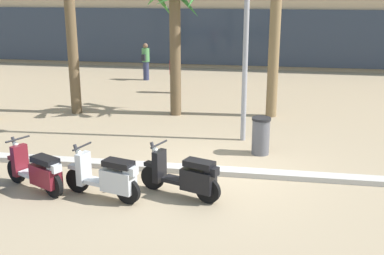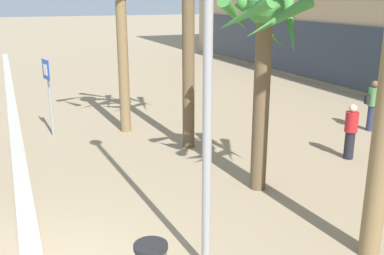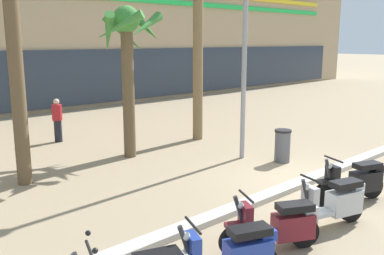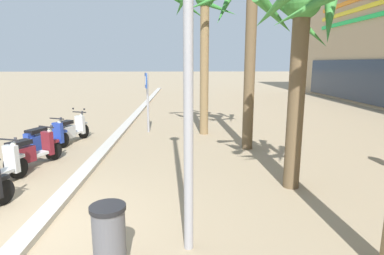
{
  "view_description": "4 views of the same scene",
  "coord_description": "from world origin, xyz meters",
  "px_view_note": "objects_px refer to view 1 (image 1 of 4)",
  "views": [
    {
      "loc": [
        1.23,
        -10.14,
        4.1
      ],
      "look_at": [
        -0.47,
        -0.3,
        1.17
      ],
      "focal_mm": 45.15,
      "sensor_mm": 36.0,
      "label": 1
    },
    {
      "loc": [
        6.18,
        -0.0,
        4.22
      ],
      "look_at": [
        -2.98,
        3.84,
        1.3
      ],
      "focal_mm": 41.75,
      "sensor_mm": 36.0,
      "label": 2
    },
    {
      "loc": [
        -8.95,
        -5.4,
        3.44
      ],
      "look_at": [
        -1.58,
        2.64,
        1.21
      ],
      "focal_mm": 39.73,
      "sensor_mm": 36.0,
      "label": 3
    },
    {
      "loc": [
        4.88,
        2.56,
        2.79
      ],
      "look_at": [
        -4.36,
        2.84,
        0.9
      ],
      "focal_mm": 29.77,
      "sensor_mm": 36.0,
      "label": 4
    }
  ],
  "objects_px": {
    "scooter_silver_mid_centre": "(107,177)",
    "litter_bin": "(261,136)",
    "scooter_black_second_in_line": "(186,176)",
    "scooter_maroon_mid_front": "(37,171)",
    "pedestrian_window_shopping": "(174,73)",
    "pedestrian_strolling_near_curb": "(146,61)",
    "palm_tree_near_sign": "(175,13)"
  },
  "relations": [
    {
      "from": "palm_tree_near_sign",
      "to": "pedestrian_window_shopping",
      "type": "relative_size",
      "value": 2.94
    },
    {
      "from": "scooter_maroon_mid_front",
      "to": "pedestrian_strolling_near_curb",
      "type": "xyz_separation_m",
      "value": [
        -1.0,
        12.34,
        0.44
      ]
    },
    {
      "from": "scooter_black_second_in_line",
      "to": "scooter_silver_mid_centre",
      "type": "bearing_deg",
      "value": -167.3
    },
    {
      "from": "scooter_silver_mid_centre",
      "to": "pedestrian_strolling_near_curb",
      "type": "bearing_deg",
      "value": 101.58
    },
    {
      "from": "scooter_maroon_mid_front",
      "to": "palm_tree_near_sign",
      "type": "relative_size",
      "value": 0.37
    },
    {
      "from": "scooter_silver_mid_centre",
      "to": "scooter_black_second_in_line",
      "type": "distance_m",
      "value": 1.56
    },
    {
      "from": "scooter_silver_mid_centre",
      "to": "scooter_black_second_in_line",
      "type": "bearing_deg",
      "value": 12.7
    },
    {
      "from": "scooter_silver_mid_centre",
      "to": "scooter_black_second_in_line",
      "type": "relative_size",
      "value": 0.98
    },
    {
      "from": "scooter_silver_mid_centre",
      "to": "palm_tree_near_sign",
      "type": "height_order",
      "value": "palm_tree_near_sign"
    },
    {
      "from": "litter_bin",
      "to": "scooter_maroon_mid_front",
      "type": "bearing_deg",
      "value": -145.03
    },
    {
      "from": "pedestrian_window_shopping",
      "to": "litter_bin",
      "type": "distance_m",
      "value": 7.66
    },
    {
      "from": "pedestrian_strolling_near_curb",
      "to": "palm_tree_near_sign",
      "type": "bearing_deg",
      "value": -66.14
    },
    {
      "from": "palm_tree_near_sign",
      "to": "pedestrian_window_shopping",
      "type": "distance_m",
      "value": 4.21
    },
    {
      "from": "pedestrian_window_shopping",
      "to": "pedestrian_strolling_near_curb",
      "type": "bearing_deg",
      "value": 126.08
    },
    {
      "from": "pedestrian_window_shopping",
      "to": "litter_bin",
      "type": "bearing_deg",
      "value": -61.6
    },
    {
      "from": "pedestrian_strolling_near_curb",
      "to": "pedestrian_window_shopping",
      "type": "xyz_separation_m",
      "value": [
        1.81,
        -2.49,
        -0.09
      ]
    },
    {
      "from": "palm_tree_near_sign",
      "to": "scooter_maroon_mid_front",
      "type": "bearing_deg",
      "value": -103.43
    },
    {
      "from": "palm_tree_near_sign",
      "to": "litter_bin",
      "type": "distance_m",
      "value": 5.28
    },
    {
      "from": "scooter_silver_mid_centre",
      "to": "pedestrian_strolling_near_curb",
      "type": "relative_size",
      "value": 1.04
    },
    {
      "from": "scooter_maroon_mid_front",
      "to": "scooter_black_second_in_line",
      "type": "xyz_separation_m",
      "value": [
        3.07,
        0.22,
        0.01
      ]
    },
    {
      "from": "scooter_maroon_mid_front",
      "to": "litter_bin",
      "type": "relative_size",
      "value": 1.71
    },
    {
      "from": "palm_tree_near_sign",
      "to": "litter_bin",
      "type": "height_order",
      "value": "palm_tree_near_sign"
    },
    {
      "from": "scooter_maroon_mid_front",
      "to": "pedestrian_window_shopping",
      "type": "distance_m",
      "value": 9.89
    },
    {
      "from": "palm_tree_near_sign",
      "to": "litter_bin",
      "type": "relative_size",
      "value": 4.66
    },
    {
      "from": "scooter_silver_mid_centre",
      "to": "litter_bin",
      "type": "bearing_deg",
      "value": 48.16
    },
    {
      "from": "litter_bin",
      "to": "pedestrian_window_shopping",
      "type": "bearing_deg",
      "value": 118.4
    },
    {
      "from": "scooter_black_second_in_line",
      "to": "pedestrian_strolling_near_curb",
      "type": "xyz_separation_m",
      "value": [
        -4.07,
        12.12,
        0.43
      ]
    },
    {
      "from": "scooter_maroon_mid_front",
      "to": "palm_tree_near_sign",
      "type": "bearing_deg",
      "value": 76.57
    },
    {
      "from": "scooter_silver_mid_centre",
      "to": "pedestrian_window_shopping",
      "type": "xyz_separation_m",
      "value": [
        -0.74,
        9.98,
        0.32
      ]
    },
    {
      "from": "scooter_black_second_in_line",
      "to": "litter_bin",
      "type": "bearing_deg",
      "value": 64.47
    },
    {
      "from": "scooter_silver_mid_centre",
      "to": "litter_bin",
      "type": "relative_size",
      "value": 1.81
    },
    {
      "from": "palm_tree_near_sign",
      "to": "litter_bin",
      "type": "bearing_deg",
      "value": -49.85
    }
  ]
}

